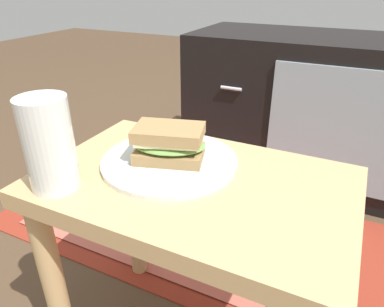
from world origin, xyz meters
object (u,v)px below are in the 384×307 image
object	(u,v)px
sandwich_front	(169,143)
beer_glass	(49,146)
tv_cabinet	(310,110)
plate	(170,161)

from	to	relation	value
sandwich_front	beer_glass	bearing A→B (deg)	-131.08
tv_cabinet	plate	xyz separation A→B (m)	(-0.14, -0.92, 0.17)
sandwich_front	tv_cabinet	bearing A→B (deg)	81.21
plate	beer_glass	xyz separation A→B (m)	(-0.14, -0.16, 0.07)
beer_glass	plate	bearing A→B (deg)	48.92
beer_glass	tv_cabinet	bearing A→B (deg)	75.50
plate	sandwich_front	world-z (taller)	sandwich_front
sandwich_front	beer_glass	world-z (taller)	beer_glass
tv_cabinet	beer_glass	world-z (taller)	beer_glass
tv_cabinet	sandwich_front	bearing A→B (deg)	-98.79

